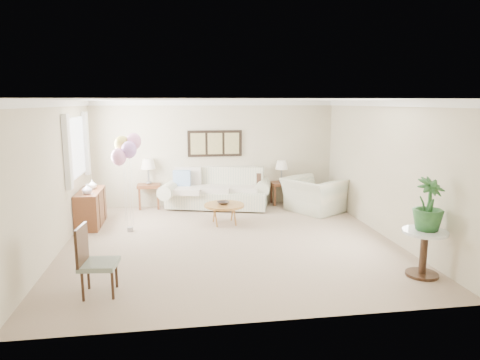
{
  "coord_description": "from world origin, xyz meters",
  "views": [
    {
      "loc": [
        -0.95,
        -7.58,
        2.56
      ],
      "look_at": [
        0.28,
        0.6,
        1.05
      ],
      "focal_mm": 32.0,
      "sensor_mm": 36.0,
      "label": 1
    }
  ],
  "objects_px": {
    "coffee_table": "(224,206)",
    "sofa": "(217,192)",
    "armchair": "(313,195)",
    "accent_chair": "(93,259)",
    "balloon_cluster": "(126,149)"
  },
  "relations": [
    {
      "from": "coffee_table",
      "to": "sofa",
      "type": "bearing_deg",
      "value": 90.16
    },
    {
      "from": "sofa",
      "to": "armchair",
      "type": "height_order",
      "value": "sofa"
    },
    {
      "from": "armchair",
      "to": "accent_chair",
      "type": "height_order",
      "value": "accent_chair"
    },
    {
      "from": "sofa",
      "to": "balloon_cluster",
      "type": "xyz_separation_m",
      "value": [
        -1.94,
        -1.73,
        1.28
      ]
    },
    {
      "from": "sofa",
      "to": "accent_chair",
      "type": "relative_size",
      "value": 3.0
    },
    {
      "from": "coffee_table",
      "to": "armchair",
      "type": "relative_size",
      "value": 0.69
    },
    {
      "from": "armchair",
      "to": "accent_chair",
      "type": "relative_size",
      "value": 1.28
    },
    {
      "from": "accent_chair",
      "to": "coffee_table",
      "type": "bearing_deg",
      "value": 55.97
    },
    {
      "from": "sofa",
      "to": "coffee_table",
      "type": "distance_m",
      "value": 1.51
    },
    {
      "from": "sofa",
      "to": "balloon_cluster",
      "type": "bearing_deg",
      "value": -138.33
    },
    {
      "from": "coffee_table",
      "to": "accent_chair",
      "type": "xyz_separation_m",
      "value": [
        -2.11,
        -3.12,
        0.11
      ]
    },
    {
      "from": "coffee_table",
      "to": "armchair",
      "type": "xyz_separation_m",
      "value": [
        2.19,
        0.72,
        0.01
      ]
    },
    {
      "from": "coffee_table",
      "to": "accent_chair",
      "type": "relative_size",
      "value": 0.88
    },
    {
      "from": "sofa",
      "to": "balloon_cluster",
      "type": "relative_size",
      "value": 1.47
    },
    {
      "from": "sofa",
      "to": "accent_chair",
      "type": "xyz_separation_m",
      "value": [
        -2.1,
        -4.63,
        0.11
      ]
    }
  ]
}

